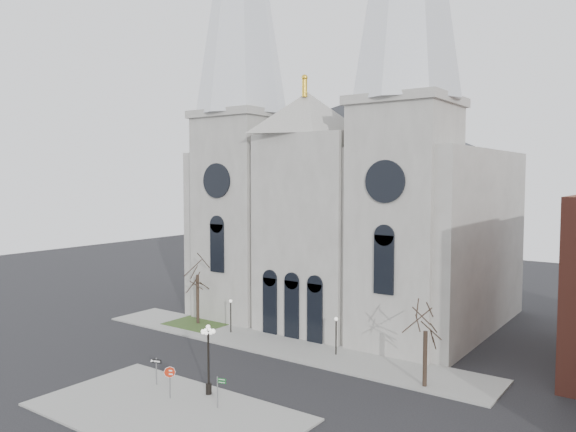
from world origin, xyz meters
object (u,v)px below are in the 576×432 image
Objects in this scene: globe_lamp at (208,351)px; one_way_sign at (156,366)px; stop_sign at (170,375)px; street_name_sign at (219,389)px.

globe_lamp is 2.50× the size of one_way_sign.
stop_sign is 3.02m from one_way_sign.
globe_lamp is at bearing 30.22° from stop_sign.
street_name_sign is (2.18, -1.34, -1.86)m from globe_lamp.
globe_lamp is 2.36× the size of street_name_sign.
stop_sign reaches higher than street_name_sign.
street_name_sign reaches higher than one_way_sign.
globe_lamp is (1.65, 2.09, 1.49)m from stop_sign.
stop_sign is at bearing 173.48° from street_name_sign.
stop_sign is 3.05m from globe_lamp.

